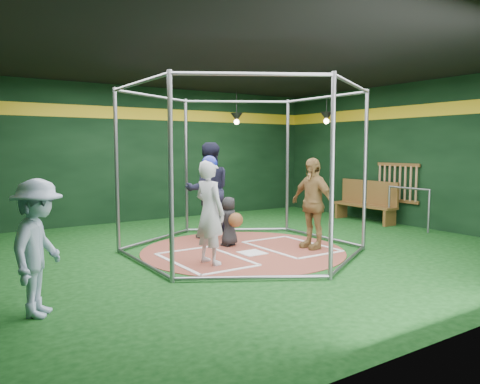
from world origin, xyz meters
TOP-DOWN VIEW (x-y plane):
  - room_shell at (0.00, 0.01)m, footprint 10.10×9.10m
  - clay_disc at (0.00, 0.00)m, footprint 3.80×3.80m
  - home_plate at (0.00, -0.30)m, footprint 0.43×0.43m
  - batter_box_left at (-0.95, -0.25)m, footprint 1.17×1.77m
  - batter_box_right at (0.95, -0.25)m, footprint 1.17×1.77m
  - batting_cage at (-0.00, -0.00)m, footprint 4.05×4.67m
  - bat_rack at (4.93, 0.40)m, footprint 0.07×1.25m
  - pendant_lamp_near at (2.20, 3.60)m, footprint 0.34×0.34m
  - pendant_lamp_far at (4.00, 2.00)m, footprint 0.34×0.34m
  - batter_figure at (-1.01, -0.53)m, footprint 0.52×0.69m
  - visitor_leopard at (1.21, -0.55)m, footprint 0.50×1.04m
  - catcher_figure at (0.00, 0.46)m, footprint 0.54×0.61m
  - umpire at (0.07, 1.42)m, footprint 1.19×1.06m
  - bystander_blue at (-3.83, -1.51)m, footprint 1.03×1.18m
  - dugout_bench at (4.63, 1.12)m, footprint 0.43×1.83m
  - steel_railing at (4.55, -0.22)m, footprint 0.05×1.15m

SIDE VIEW (x-z plane):
  - clay_disc at x=0.00m, z-range 0.00..0.01m
  - batter_box_left at x=-0.95m, z-range 0.01..0.02m
  - batter_box_right at x=0.95m, z-range 0.01..0.02m
  - home_plate at x=0.00m, z-range 0.01..0.02m
  - catcher_figure at x=0.00m, z-range 0.02..0.98m
  - dugout_bench at x=4.63m, z-range 0.01..1.08m
  - steel_railing at x=4.55m, z-range 0.17..1.16m
  - bystander_blue at x=-3.83m, z-range 0.00..1.58m
  - visitor_leopard at x=1.21m, z-range 0.01..1.74m
  - batter_figure at x=-1.01m, z-range 0.01..1.79m
  - umpire at x=0.07m, z-range 0.01..2.03m
  - bat_rack at x=4.93m, z-range 0.56..1.54m
  - batting_cage at x=0.00m, z-range 0.00..3.00m
  - room_shell at x=0.00m, z-range -0.01..3.52m
  - pendant_lamp_near at x=2.20m, z-range 2.29..3.19m
  - pendant_lamp_far at x=4.00m, z-range 2.29..3.19m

